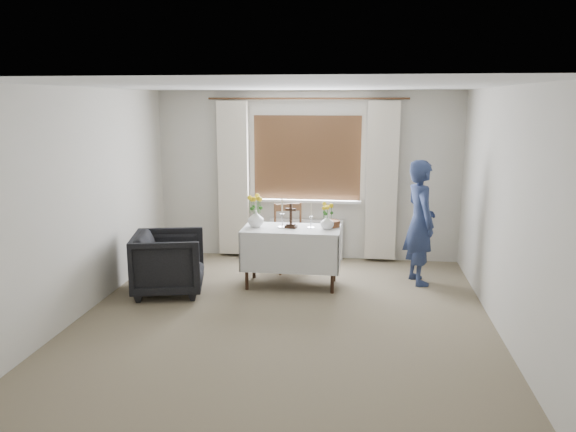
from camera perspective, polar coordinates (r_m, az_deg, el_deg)
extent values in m
plane|color=#7C6E55|center=(6.29, -0.38, -10.33)|extent=(5.00, 5.00, 0.00)
cube|color=silver|center=(7.23, 0.36, -4.17)|extent=(1.24, 0.64, 0.76)
imported|color=black|center=(7.11, -12.01, -4.67)|extent=(1.01, 0.99, 0.77)
imported|color=navy|center=(7.44, 13.27, -0.63)|extent=(0.54, 0.68, 1.62)
cube|color=silver|center=(8.49, 1.86, -2.35)|extent=(1.10, 0.10, 0.60)
imported|color=white|center=(7.20, -3.30, -0.26)|extent=(0.21, 0.21, 0.22)
imported|color=white|center=(7.08, 4.00, -0.62)|extent=(0.21, 0.21, 0.18)
cylinder|color=brown|center=(7.23, 4.44, -0.76)|extent=(0.28, 0.28, 0.08)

